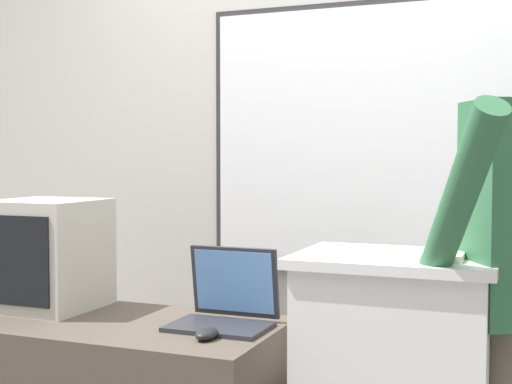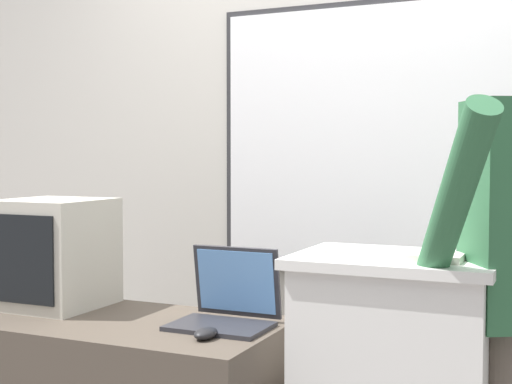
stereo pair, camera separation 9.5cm
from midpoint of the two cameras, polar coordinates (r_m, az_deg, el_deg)
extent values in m
cube|color=beige|center=(3.15, 9.21, 4.74)|extent=(6.40, 0.12, 2.80)
cube|color=#2D2D30|center=(3.02, 14.76, 4.27)|extent=(1.87, 0.02, 1.16)
cube|color=white|center=(3.01, 14.75, 4.28)|extent=(1.82, 0.02, 1.11)
cube|color=#2D2D30|center=(3.03, 14.56, -6.47)|extent=(1.63, 0.04, 0.02)
cube|color=silver|center=(2.15, 12.40, -5.38)|extent=(0.59, 0.45, 0.03)
cylinder|color=#2D603D|center=(1.84, 16.89, -0.95)|extent=(0.29, 0.41, 0.52)
cube|color=#28282D|center=(2.30, -1.73, -10.70)|extent=(0.31, 0.22, 0.01)
cube|color=#28282D|center=(2.38, -0.40, -7.17)|extent=(0.31, 0.05, 0.23)
cube|color=#598CCC|center=(2.38, -0.48, -7.17)|extent=(0.27, 0.03, 0.21)
cube|color=beige|center=(2.09, 12.33, -4.92)|extent=(0.38, 0.14, 0.02)
ellipsoid|color=black|center=(2.17, -2.78, -11.23)|extent=(0.06, 0.10, 0.03)
cube|color=#BCB7A8|center=(2.69, -14.87, -4.71)|extent=(0.36, 0.35, 0.39)
cube|color=black|center=(2.56, -17.41, -5.15)|extent=(0.29, 0.01, 0.30)
camera|label=1|loc=(0.05, -88.76, 0.06)|focal=50.00mm
camera|label=2|loc=(0.05, 91.24, -0.06)|focal=50.00mm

